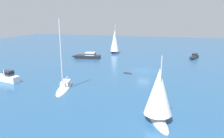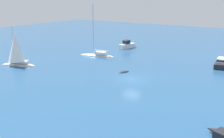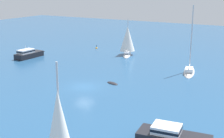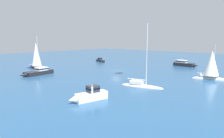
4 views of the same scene
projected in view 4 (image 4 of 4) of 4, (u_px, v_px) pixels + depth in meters
ground_plane at (116, 71)px, 53.11m from camera, size 160.00×160.00×0.00m
sailboat at (141, 85)px, 35.67m from camera, size 7.78×3.56×11.10m
rib at (119, 73)px, 49.01m from camera, size 1.53×2.26×0.38m
motor_cruiser at (100, 60)px, 72.61m from camera, size 5.45×2.69×1.40m
cabin_cruiser at (184, 64)px, 61.21m from camera, size 7.30×2.46×2.46m
powerboat at (38, 72)px, 47.14m from camera, size 3.16×8.22×1.63m
powerboat_1 at (89, 95)px, 27.61m from camera, size 2.43×5.73×2.27m
sailboat_1 at (36, 56)px, 56.86m from camera, size 5.72×4.66×9.26m
sloop at (211, 66)px, 41.73m from camera, size 6.72×3.98×7.71m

